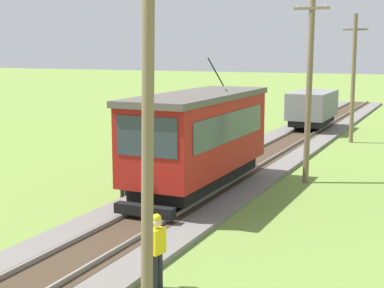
{
  "coord_description": "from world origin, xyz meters",
  "views": [
    {
      "loc": [
        8.45,
        0.59,
        5.42
      ],
      "look_at": [
        0.36,
        18.48,
        2.18
      ],
      "focal_mm": 54.24,
      "sensor_mm": 36.0,
      "label": 1
    }
  ],
  "objects": [
    {
      "name": "utility_pole_mid",
      "position": [
        3.14,
        23.74,
        4.07
      ],
      "size": [
        1.4,
        0.49,
        7.94
      ],
      "color": "#7A664C",
      "rests_on": "ground"
    },
    {
      "name": "utility_pole_near_tram",
      "position": [
        3.14,
        10.28,
        4.28
      ],
      "size": [
        1.4,
        0.56,
        8.37
      ],
      "color": "#7A664C",
      "rests_on": "ground"
    },
    {
      "name": "utility_pole_far",
      "position": [
        3.14,
        34.76,
        3.79
      ],
      "size": [
        1.4,
        0.51,
        7.38
      ],
      "color": "#7A664C",
      "rests_on": "ground"
    },
    {
      "name": "freight_car",
      "position": [
        0.0,
        38.6,
        1.56
      ],
      "size": [
        2.4,
        5.2,
        2.31
      ],
      "color": "slate",
      "rests_on": "rail_right"
    },
    {
      "name": "second_worker",
      "position": [
        -2.16,
        18.14,
        0.98
      ],
      "size": [
        0.44,
        0.37,
        1.78
      ],
      "rotation": [
        0.0,
        0.0,
        1.97
      ],
      "color": "black",
      "rests_on": "ground"
    },
    {
      "name": "red_tram",
      "position": [
        0.0,
        19.9,
        2.19
      ],
      "size": [
        2.6,
        8.54,
        4.79
      ],
      "color": "maroon",
      "rests_on": "rail_right"
    },
    {
      "name": "track_worker",
      "position": [
        2.59,
        11.64,
        0.98
      ],
      "size": [
        0.31,
        0.42,
        1.78
      ],
      "rotation": [
        0.0,
        0.0,
        2.94
      ],
      "color": "black",
      "rests_on": "ground"
    }
  ]
}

